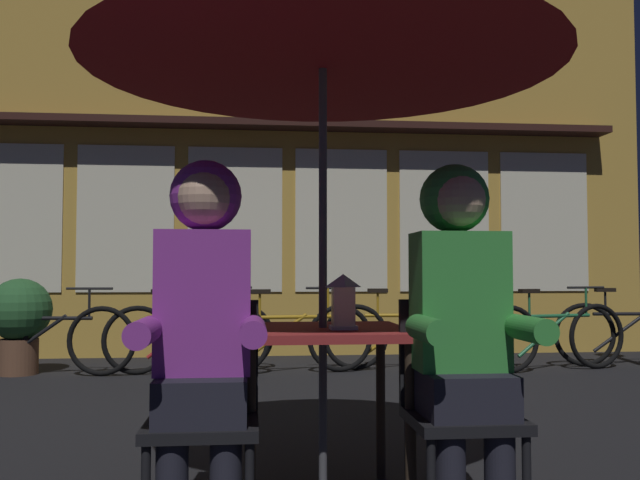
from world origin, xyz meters
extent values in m
cube|color=maroon|center=(0.00, 0.00, 0.72)|extent=(0.72, 0.72, 0.04)
cylinder|color=#2D2319|center=(-0.31, -0.31, 0.35)|extent=(0.04, 0.04, 0.70)
cylinder|color=#2D2319|center=(0.31, -0.31, 0.35)|extent=(0.04, 0.04, 0.70)
cylinder|color=#2D2319|center=(-0.31, 0.31, 0.35)|extent=(0.04, 0.04, 0.70)
cylinder|color=#2D2319|center=(0.31, 0.31, 0.35)|extent=(0.04, 0.04, 0.70)
cylinder|color=#4C4C51|center=(0.00, 0.00, 1.12)|extent=(0.04, 0.04, 2.25)
cone|color=maroon|center=(0.00, 0.00, 2.06)|extent=(2.10, 2.10, 0.38)
cube|color=white|center=(0.08, -0.10, 0.75)|extent=(0.11, 0.11, 0.02)
cube|color=white|center=(0.08, -0.10, 0.84)|extent=(0.09, 0.09, 0.16)
pyramid|color=white|center=(0.08, -0.10, 0.94)|extent=(0.11, 0.11, 0.06)
cube|color=black|center=(-0.48, -0.44, 0.43)|extent=(0.40, 0.40, 0.04)
cylinder|color=black|center=(-0.31, -0.27, 0.21)|extent=(0.03, 0.03, 0.41)
cylinder|color=black|center=(-0.65, -0.27, 0.21)|extent=(0.03, 0.03, 0.41)
cube|color=black|center=(-0.48, -0.26, 0.66)|extent=(0.40, 0.03, 0.42)
cube|color=black|center=(0.48, -0.44, 0.43)|extent=(0.40, 0.40, 0.04)
cylinder|color=black|center=(0.65, -0.27, 0.21)|extent=(0.03, 0.03, 0.41)
cylinder|color=black|center=(0.31, -0.27, 0.21)|extent=(0.03, 0.03, 0.41)
cube|color=black|center=(0.48, -0.26, 0.66)|extent=(0.40, 0.03, 0.42)
cube|color=black|center=(-0.48, -0.44, 0.53)|extent=(0.32, 0.36, 0.16)
cube|color=purple|center=(-0.48, -0.40, 0.87)|extent=(0.34, 0.22, 0.52)
cylinder|color=purple|center=(-0.30, -0.62, 0.78)|extent=(0.09, 0.30, 0.09)
cylinder|color=purple|center=(-0.66, -0.62, 0.78)|extent=(0.09, 0.30, 0.09)
sphere|color=tan|center=(-0.48, -0.40, 1.25)|extent=(0.21, 0.21, 0.21)
sphere|color=purple|center=(-0.48, -0.35, 1.26)|extent=(0.27, 0.27, 0.27)
cube|color=black|center=(0.48, -0.44, 0.53)|extent=(0.32, 0.36, 0.16)
cube|color=#338C38|center=(0.48, -0.40, 0.87)|extent=(0.34, 0.22, 0.52)
cylinder|color=#338C38|center=(0.66, -0.62, 0.78)|extent=(0.09, 0.30, 0.09)
cylinder|color=#338C38|center=(0.30, -0.62, 0.78)|extent=(0.09, 0.30, 0.09)
sphere|color=tan|center=(0.48, -0.40, 1.25)|extent=(0.21, 0.21, 0.21)
sphere|color=#338C38|center=(0.48, -0.35, 1.26)|extent=(0.27, 0.27, 0.27)
cube|color=gold|center=(-0.51, 5.40, 3.10)|extent=(10.00, 0.60, 6.20)
cube|color=#EAE5C6|center=(-3.02, 5.09, 1.60)|extent=(1.10, 0.02, 1.70)
cube|color=#EAE5C6|center=(-1.76, 5.09, 1.60)|extent=(1.10, 0.02, 1.70)
cube|color=#EAE5C6|center=(-0.51, 5.09, 1.60)|extent=(1.10, 0.02, 1.70)
cube|color=#EAE5C6|center=(0.75, 5.09, 1.60)|extent=(1.10, 0.02, 1.70)
cube|color=#EAE5C6|center=(2.01, 5.09, 1.60)|extent=(1.10, 0.02, 1.70)
cube|color=#EAE5C6|center=(3.26, 5.09, 1.60)|extent=(1.10, 0.02, 1.70)
cube|color=#331914|center=(-0.51, 4.95, 2.70)|extent=(9.00, 0.36, 0.08)
torus|color=black|center=(-1.72, 3.71, 0.33)|extent=(0.66, 0.11, 0.66)
cylinder|color=black|center=(-2.23, 3.76, 0.54)|extent=(0.84, 0.12, 0.04)
cylinder|color=black|center=(-2.35, 3.77, 0.36)|extent=(0.61, 0.09, 0.44)
cylinder|color=black|center=(-2.51, 3.78, 0.66)|extent=(0.02, 0.02, 0.24)
cube|color=black|center=(-2.51, 3.78, 0.79)|extent=(0.21, 0.10, 0.04)
cylinder|color=black|center=(-1.84, 3.72, 0.68)|extent=(0.02, 0.02, 0.28)
cylinder|color=black|center=(-1.84, 3.72, 0.82)|extent=(0.44, 0.07, 0.02)
torus|color=black|center=(-0.40, 3.98, 0.33)|extent=(0.65, 0.20, 0.66)
torus|color=black|center=(-1.40, 3.75, 0.33)|extent=(0.65, 0.20, 0.66)
cylinder|color=maroon|center=(-0.90, 3.87, 0.54)|extent=(0.82, 0.22, 0.04)
cylinder|color=maroon|center=(-1.02, 3.84, 0.36)|extent=(0.60, 0.17, 0.44)
cylinder|color=maroon|center=(-1.18, 3.80, 0.66)|extent=(0.02, 0.02, 0.24)
cube|color=black|center=(-1.18, 3.80, 0.79)|extent=(0.21, 0.12, 0.04)
cylinder|color=maroon|center=(-0.52, 3.95, 0.68)|extent=(0.02, 0.02, 0.28)
cylinder|color=black|center=(-0.52, 3.95, 0.82)|extent=(0.43, 0.12, 0.02)
torus|color=black|center=(0.56, 3.75, 0.33)|extent=(0.66, 0.13, 0.66)
torus|color=black|center=(-0.45, 3.63, 0.33)|extent=(0.66, 0.13, 0.66)
cylinder|color=#B78419|center=(0.05, 3.69, 0.54)|extent=(0.83, 0.13, 0.04)
cylinder|color=#B78419|center=(-0.07, 3.67, 0.36)|extent=(0.61, 0.11, 0.44)
cylinder|color=#B78419|center=(-0.23, 3.65, 0.66)|extent=(0.02, 0.02, 0.24)
cube|color=black|center=(-0.23, 3.65, 0.79)|extent=(0.21, 0.10, 0.04)
cylinder|color=#B78419|center=(0.44, 3.73, 0.68)|extent=(0.02, 0.02, 0.28)
cylinder|color=black|center=(0.44, 3.73, 0.82)|extent=(0.44, 0.08, 0.02)
torus|color=black|center=(1.75, 3.82, 0.33)|extent=(0.66, 0.08, 0.66)
torus|color=black|center=(0.73, 3.86, 0.33)|extent=(0.66, 0.08, 0.66)
cylinder|color=#B78419|center=(1.24, 3.84, 0.54)|extent=(0.84, 0.07, 0.04)
cylinder|color=#B78419|center=(1.12, 3.85, 0.36)|extent=(0.61, 0.06, 0.44)
cylinder|color=#B78419|center=(0.96, 3.85, 0.66)|extent=(0.02, 0.02, 0.24)
cube|color=black|center=(0.96, 3.85, 0.79)|extent=(0.20, 0.09, 0.04)
cylinder|color=#B78419|center=(1.63, 3.82, 0.68)|extent=(0.02, 0.02, 0.28)
cylinder|color=black|center=(1.63, 3.82, 0.82)|extent=(0.44, 0.04, 0.02)
torus|color=black|center=(3.19, 3.71, 0.33)|extent=(0.66, 0.19, 0.66)
torus|color=black|center=(2.19, 3.49, 0.33)|extent=(0.66, 0.19, 0.66)
cylinder|color=#236B3D|center=(2.69, 3.60, 0.54)|extent=(0.82, 0.21, 0.04)
cylinder|color=#236B3D|center=(2.57, 3.58, 0.36)|extent=(0.60, 0.16, 0.44)
cylinder|color=#236B3D|center=(2.41, 3.54, 0.66)|extent=(0.02, 0.02, 0.24)
cube|color=black|center=(2.41, 3.54, 0.79)|extent=(0.21, 0.12, 0.04)
cylinder|color=#236B3D|center=(3.07, 3.68, 0.68)|extent=(0.02, 0.02, 0.28)
cylinder|color=black|center=(3.07, 3.68, 0.82)|extent=(0.43, 0.12, 0.02)
torus|color=black|center=(3.14, 3.88, 0.33)|extent=(0.66, 0.09, 0.66)
cylinder|color=black|center=(3.65, 3.84, 0.54)|extent=(0.84, 0.09, 0.04)
cylinder|color=black|center=(3.53, 3.85, 0.36)|extent=(0.61, 0.08, 0.44)
cylinder|color=black|center=(3.37, 3.86, 0.66)|extent=(0.02, 0.02, 0.24)
cube|color=black|center=(3.37, 3.86, 0.79)|extent=(0.20, 0.09, 0.04)
cylinder|color=brown|center=(-2.53, 3.89, 0.17)|extent=(0.36, 0.36, 0.34)
sphere|color=#285B2D|center=(-2.53, 3.89, 0.62)|extent=(0.60, 0.60, 0.60)
camera|label=1|loc=(-0.30, -2.93, 0.98)|focal=38.22mm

